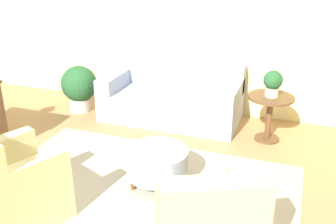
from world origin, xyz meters
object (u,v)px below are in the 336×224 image
(couch, at_px, (172,99))
(potted_plant_on_side_table, at_px, (273,82))
(armchair_left, at_px, (9,187))
(ottoman_table, at_px, (157,162))
(potted_plant_floor, at_px, (79,86))
(side_table, at_px, (270,110))

(couch, xyz_separation_m, potted_plant_on_side_table, (1.45, -0.26, 0.51))
(armchair_left, distance_m, potted_plant_on_side_table, 3.30)
(ottoman_table, bearing_deg, potted_plant_on_side_table, 55.95)
(couch, distance_m, potted_plant_floor, 1.48)
(armchair_left, relative_size, potted_plant_on_side_table, 2.94)
(potted_plant_on_side_table, xyz_separation_m, potted_plant_floor, (-2.91, 0.07, -0.41))
(couch, height_order, side_table, couch)
(couch, distance_m, side_table, 1.48)
(side_table, bearing_deg, ottoman_table, -124.05)
(ottoman_table, bearing_deg, armchair_left, -135.23)
(potted_plant_on_side_table, bearing_deg, couch, 169.79)
(armchair_left, xyz_separation_m, potted_plant_on_side_table, (2.06, 2.54, 0.44))
(side_table, relative_size, potted_plant_floor, 0.87)
(armchair_left, xyz_separation_m, side_table, (2.06, 2.54, 0.06))
(armchair_left, bearing_deg, couch, 77.64)
(couch, xyz_separation_m, ottoman_table, (0.44, -1.75, -0.03))
(couch, distance_m, potted_plant_on_side_table, 1.56)
(potted_plant_on_side_table, bearing_deg, ottoman_table, -124.05)
(ottoman_table, relative_size, potted_plant_on_side_table, 1.96)
(armchair_left, relative_size, side_table, 1.62)
(armchair_left, relative_size, potted_plant_floor, 1.40)
(armchair_left, xyz_separation_m, ottoman_table, (1.05, 1.05, -0.11))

